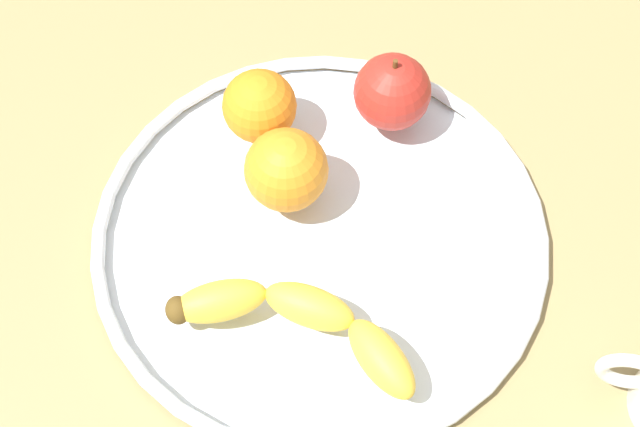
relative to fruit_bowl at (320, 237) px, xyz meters
The scene contains 6 objects.
ground_plane 2.92cm from the fruit_bowl, ahead, with size 129.18×129.18×4.00cm, color #948051.
fruit_bowl is the anchor object (origin of this frame).
banana 9.49cm from the fruit_bowl, 91.66° to the left, with size 21.67×9.03×3.29cm.
apple 14.36cm from the fruit_bowl, 104.91° to the right, with size 6.88×6.88×7.68cm.
orange_front_left 6.54cm from the fruit_bowl, 41.49° to the right, with size 7.11×7.11×7.11cm, color orange.
orange_front_right 12.65cm from the fruit_bowl, 51.09° to the right, with size 6.55×6.55×6.55cm, color orange.
Camera 1 is at (-8.76, 38.95, 72.45)cm, focal length 54.07 mm.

